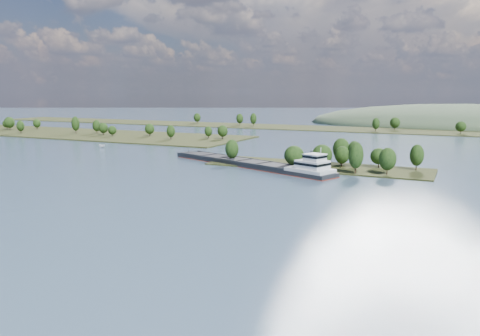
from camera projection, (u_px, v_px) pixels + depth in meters
The scene contains 7 objects.
ground at pixel (267, 193), 158.69m from camera, with size 1800.00×1800.00×0.00m, color #3C5468.
tree_island at pixel (329, 160), 208.03m from camera, with size 100.00×30.91×14.38m.
left_bank at pixel (72, 133), 380.62m from camera, with size 300.00×80.00×15.33m.
back_shoreline at pixel (400, 131), 403.67m from camera, with size 900.00×60.00×15.52m.
hill_west at pixel (465, 126), 471.65m from camera, with size 320.00×160.00×44.00m, color #3A4C34.
cargo_barge at pixel (257, 164), 211.48m from camera, with size 92.05×43.98×12.75m.
motorboat at pixel (102, 146), 287.36m from camera, with size 1.95×5.18×2.00m, color silver.
Camera 1 is at (58.54, -24.09, 33.92)m, focal length 35.00 mm.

